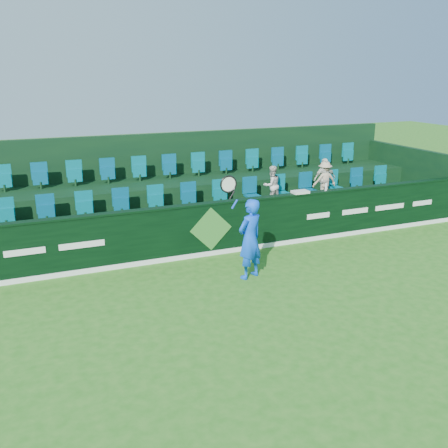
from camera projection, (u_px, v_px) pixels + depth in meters
name	position (u px, v px, depth m)	size (l,w,h in m)	color
ground	(288.00, 325.00, 9.07)	(60.00, 60.00, 0.00)	#266B19
sponsor_hoarding	(210.00, 229.00, 12.41)	(16.00, 0.25, 1.35)	black
stand_tier_front	(195.00, 227.00, 13.46)	(16.00, 2.00, 0.80)	black
stand_tier_back	(174.00, 202.00, 15.07)	(16.00, 1.80, 1.30)	black
stand_rear	(169.00, 181.00, 15.29)	(16.00, 4.10, 2.60)	black
seat_row_front	(190.00, 199.00, 13.61)	(13.50, 0.50, 0.60)	#036470
seat_row_back	(170.00, 169.00, 15.05)	(13.50, 0.50, 0.60)	#036470
tennis_player	(250.00, 238.00, 10.93)	(1.20, 0.65, 2.46)	blue
spectator_left	(272.00, 185.00, 14.04)	(0.54, 0.42, 1.11)	beige
spectator_middle	(325.00, 179.00, 14.66)	(0.71, 0.29, 1.21)	silver
spectator_right	(325.00, 180.00, 14.68)	(0.72, 0.42, 1.12)	tan
towel	(300.00, 192.00, 13.14)	(0.43, 0.28, 0.06)	silver
drinks_bottle	(326.00, 187.00, 13.41)	(0.06, 0.06, 0.20)	silver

